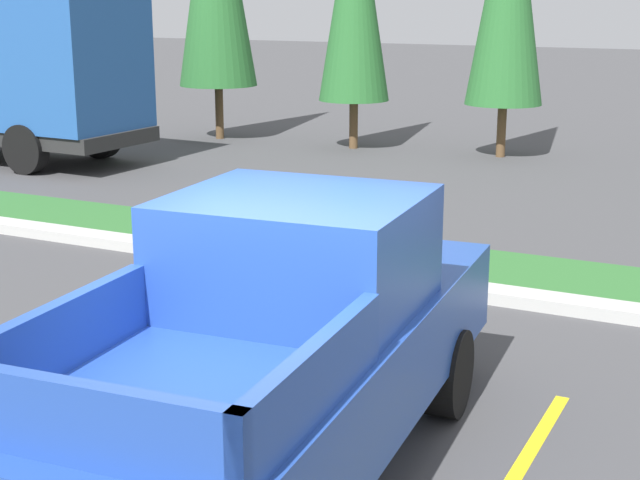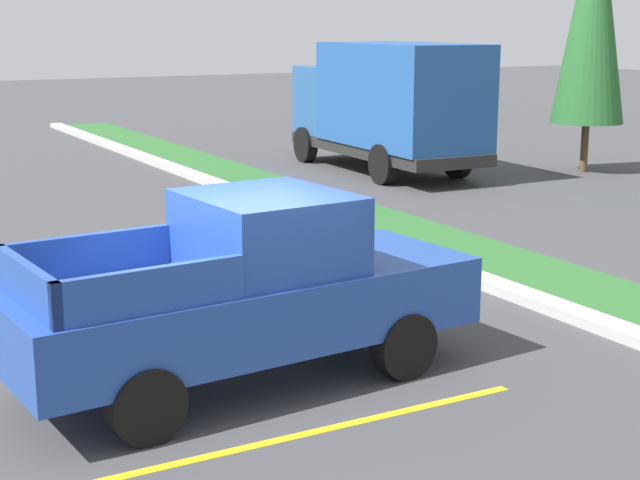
% 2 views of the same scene
% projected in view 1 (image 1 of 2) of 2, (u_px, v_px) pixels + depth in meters
% --- Properties ---
extents(parking_line_near, '(0.12, 4.80, 0.01)m').
position_uv_depth(parking_line_near, '(116.00, 436.00, 7.74)').
color(parking_line_near, yellow).
rests_on(parking_line_near, ground).
extents(curb_strip, '(56.00, 0.40, 0.15)m').
position_uv_depth(curb_strip, '(482.00, 293.00, 11.21)').
color(curb_strip, '#B2B2AD').
rests_on(curb_strip, ground).
extents(grass_median, '(56.00, 1.80, 0.06)m').
position_uv_depth(grass_median, '(507.00, 273.00, 12.18)').
color(grass_median, '#2D662D').
rests_on(grass_median, ground).
extents(pickup_truck_main, '(2.30, 5.36, 2.10)m').
position_uv_depth(pickup_truck_main, '(284.00, 345.00, 6.86)').
color(pickup_truck_main, black).
rests_on(pickup_truck_main, ground).
extents(cargo_truck_distant, '(6.89, 2.72, 3.40)m').
position_uv_depth(cargo_truck_distant, '(2.00, 74.00, 20.27)').
color(cargo_truck_distant, black).
rests_on(cargo_truck_distant, ground).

